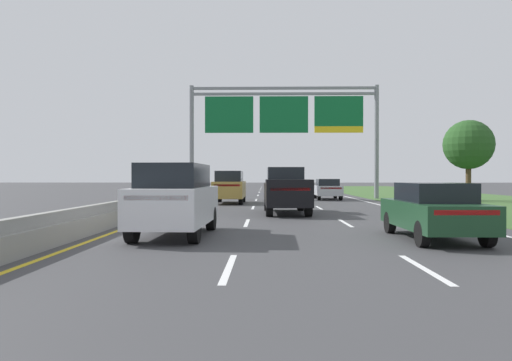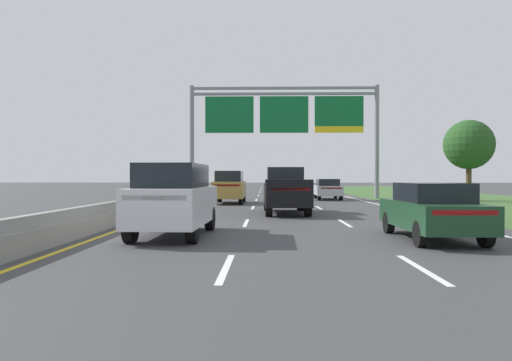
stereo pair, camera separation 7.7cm
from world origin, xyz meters
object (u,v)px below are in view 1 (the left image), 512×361
at_px(overhead_sign_gantry, 284,119).
at_px(car_blue_centre_lane_sedan, 277,186).
at_px(car_gold_left_lane_suv, 230,187).
at_px(car_darkgreen_right_lane_sedan, 433,210).
at_px(roadside_tree_mid, 469,145).
at_px(pickup_truck_black, 286,191).
at_px(car_white_left_lane_suv, 176,199).
at_px(car_silver_right_lane_sedan, 327,189).

relative_size(overhead_sign_gantry, car_blue_centre_lane_sedan, 3.40).
xyz_separation_m(car_blue_centre_lane_sedan, car_gold_left_lane_suv, (-3.54, -17.82, 0.28)).
relative_size(car_darkgreen_right_lane_sedan, roadside_tree_mid, 0.79).
height_order(car_blue_centre_lane_sedan, roadside_tree_mid, roadside_tree_mid).
height_order(pickup_truck_black, car_blue_centre_lane_sedan, pickup_truck_black).
xyz_separation_m(pickup_truck_black, roadside_tree_mid, (12.91, 10.35, 2.84)).
bearing_deg(car_darkgreen_right_lane_sedan, car_white_left_lane_suv, 84.58).
height_order(car_white_left_lane_suv, car_blue_centre_lane_sedan, car_white_left_lane_suv).
relative_size(car_darkgreen_right_lane_sedan, car_gold_left_lane_suv, 0.94).
bearing_deg(car_white_left_lane_suv, car_silver_right_lane_sedan, -16.29).
bearing_deg(roadside_tree_mid, pickup_truck_black, -141.28).
xyz_separation_m(car_silver_right_lane_sedan, roadside_tree_mid, (9.12, -3.96, 3.10)).
xyz_separation_m(overhead_sign_gantry, car_blue_centre_lane_sedan, (-0.26, 11.00, -5.54)).
xyz_separation_m(car_silver_right_lane_sedan, car_white_left_lane_suv, (-7.41, -23.20, 0.28)).
bearing_deg(car_blue_centre_lane_sedan, car_silver_right_lane_sedan, -162.62).
relative_size(pickup_truck_black, car_silver_right_lane_sedan, 1.23).
xyz_separation_m(car_white_left_lane_suv, car_blue_centre_lane_sedan, (3.83, 35.28, -0.28)).
bearing_deg(car_silver_right_lane_sedan, overhead_sign_gantry, 72.33).
xyz_separation_m(overhead_sign_gantry, car_white_left_lane_suv, (-4.08, -24.28, -5.26)).
xyz_separation_m(overhead_sign_gantry, car_darkgreen_right_lane_sedan, (3.21, -24.90, -5.54)).
bearing_deg(car_gold_left_lane_suv, car_silver_right_lane_sedan, -50.91).
height_order(car_silver_right_lane_sedan, car_white_left_lane_suv, car_white_left_lane_suv).
relative_size(car_silver_right_lane_sedan, car_darkgreen_right_lane_sedan, 1.00).
bearing_deg(pickup_truck_black, roadside_tree_mid, -52.56).
distance_m(car_white_left_lane_suv, car_gold_left_lane_suv, 17.47).
bearing_deg(car_silver_right_lane_sedan, car_white_left_lane_suv, 162.70).
height_order(car_darkgreen_right_lane_sedan, car_gold_left_lane_suv, car_gold_left_lane_suv).
height_order(car_darkgreen_right_lane_sedan, roadside_tree_mid, roadside_tree_mid).
relative_size(pickup_truck_black, car_gold_left_lane_suv, 1.16).
distance_m(pickup_truck_black, car_darkgreen_right_lane_sedan, 10.19).
bearing_deg(overhead_sign_gantry, car_darkgreen_right_lane_sedan, -82.66).
bearing_deg(car_white_left_lane_suv, roadside_tree_mid, -39.25).
bearing_deg(car_white_left_lane_suv, car_darkgreen_right_lane_sedan, -93.44).
bearing_deg(pickup_truck_black, car_silver_right_lane_sedan, -16.12).
height_order(car_gold_left_lane_suv, roadside_tree_mid, roadside_tree_mid).
xyz_separation_m(car_silver_right_lane_sedan, car_darkgreen_right_lane_sedan, (-0.11, -23.82, 0.00)).
bearing_deg(overhead_sign_gantry, car_blue_centre_lane_sedan, 91.33).
distance_m(car_white_left_lane_suv, car_blue_centre_lane_sedan, 35.49).
xyz_separation_m(pickup_truck_black, car_gold_left_lane_suv, (-3.33, 8.58, 0.02)).
bearing_deg(car_darkgreen_right_lane_sedan, roadside_tree_mid, -25.49).
height_order(car_white_left_lane_suv, roadside_tree_mid, roadside_tree_mid).
distance_m(pickup_truck_black, car_gold_left_lane_suv, 9.20).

